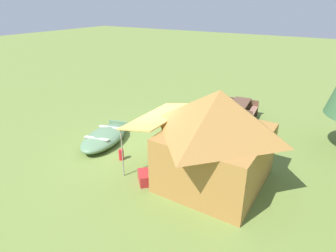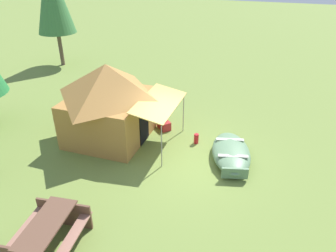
% 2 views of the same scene
% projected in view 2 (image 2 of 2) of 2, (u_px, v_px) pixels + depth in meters
% --- Properties ---
extents(ground_plane, '(80.00, 80.00, 0.00)m').
position_uv_depth(ground_plane, '(182.00, 157.00, 10.66)').
color(ground_plane, olive).
extents(beached_rowboat, '(2.73, 1.81, 0.47)m').
position_uv_depth(beached_rowboat, '(231.00, 152.00, 10.46)').
color(beached_rowboat, '#5C7F5B').
rests_on(beached_rowboat, ground_plane).
extents(canvas_cabin_tent, '(3.14, 3.93, 2.78)m').
position_uv_depth(canvas_cabin_tent, '(109.00, 101.00, 11.19)').
color(canvas_cabin_tent, '#A77438').
rests_on(canvas_cabin_tent, ground_plane).
extents(picnic_table, '(1.81, 1.59, 0.77)m').
position_uv_depth(picnic_table, '(48.00, 233.00, 7.18)').
color(picnic_table, brown).
rests_on(picnic_table, ground_plane).
extents(cooler_box, '(0.64, 0.64, 0.34)m').
position_uv_depth(cooler_box, '(164.00, 125.00, 12.30)').
color(cooler_box, '#B4282A').
rests_on(cooler_box, ground_plane).
extents(fuel_can, '(0.22, 0.22, 0.37)m').
position_uv_depth(fuel_can, '(196.00, 139.00, 11.36)').
color(fuel_can, red).
rests_on(fuel_can, ground_plane).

